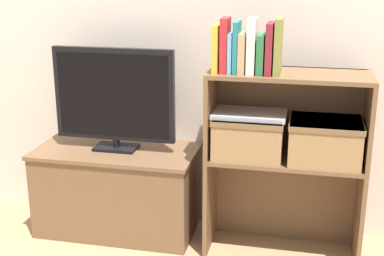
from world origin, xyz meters
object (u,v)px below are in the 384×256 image
at_px(tv, 114,97).
at_px(book_maroon, 270,48).
at_px(book_mustard, 217,48).
at_px(book_forest, 261,54).
at_px(tv_stand, 118,189).
at_px(storage_basket_left, 249,134).
at_px(storage_basket_right, 325,139).
at_px(book_tan, 243,53).
at_px(book_olive, 278,46).
at_px(book_teal, 237,47).
at_px(laptop, 250,114).
at_px(book_crimson, 225,45).
at_px(book_skyblue, 231,53).
at_px(book_ivory, 252,46).

height_order(tv, book_maroon, book_maroon).
bearing_deg(book_mustard, book_forest, 0.00).
distance_m(tv_stand, storage_basket_left, 0.80).
bearing_deg(storage_basket_right, book_mustard, -175.79).
distance_m(book_mustard, storage_basket_left, 0.44).
distance_m(tv_stand, book_forest, 1.08).
bearing_deg(book_maroon, book_tan, -180.00).
bearing_deg(book_olive, book_forest, 180.00).
relative_size(tv_stand, book_maroon, 3.70).
bearing_deg(book_maroon, book_olive, 0.00).
bearing_deg(book_teal, laptop, 30.09).
xyz_separation_m(tv, laptop, (0.70, -0.07, -0.03)).
relative_size(book_mustard, book_crimson, 0.87).
relative_size(book_crimson, book_skyblue, 1.38).
xyz_separation_m(book_crimson, laptop, (0.12, 0.04, -0.33)).
xyz_separation_m(book_crimson, book_olive, (0.24, 0.00, 0.00)).
xyz_separation_m(book_forest, laptop, (-0.05, 0.04, -0.29)).
bearing_deg(book_ivory, book_teal, 180.00).
relative_size(book_mustard, book_tan, 1.20).
xyz_separation_m(book_mustard, book_crimson, (0.04, 0.00, 0.02)).
height_order(book_mustard, book_olive, book_olive).
bearing_deg(tv_stand, book_forest, -8.18).
bearing_deg(book_ivory, storage_basket_left, 96.60).
bearing_deg(book_skyblue, book_olive, 0.00).
height_order(book_ivory, laptop, book_ivory).
distance_m(tv_stand, book_tan, 1.03).
height_order(book_teal, book_forest, book_teal).
bearing_deg(storage_basket_left, tv_stand, 174.29).
relative_size(book_skyblue, storage_basket_right, 0.54).
bearing_deg(book_maroon, storage_basket_left, 156.00).
bearing_deg(book_forest, book_maroon, 0.00).
height_order(book_teal, book_maroon, book_teal).
height_order(book_maroon, laptop, book_maroon).
relative_size(book_maroon, storage_basket_left, 0.69).
relative_size(tv_stand, book_ivory, 3.42).
bearing_deg(storage_basket_right, book_olive, -170.88).
height_order(book_teal, laptop, book_teal).
bearing_deg(tv_stand, storage_basket_right, -3.81).
relative_size(book_crimson, book_ivory, 0.99).
xyz_separation_m(book_tan, storage_basket_right, (0.39, 0.04, -0.39)).
relative_size(book_mustard, book_skyblue, 1.21).
bearing_deg(book_teal, book_crimson, 180.00).
xyz_separation_m(book_olive, storage_basket_right, (0.23, 0.04, -0.43)).
bearing_deg(laptop, tv, 174.42).
bearing_deg(book_mustard, storage_basket_right, 4.21).
bearing_deg(book_forest, book_ivory, -180.00).
distance_m(book_crimson, laptop, 0.35).
xyz_separation_m(tv_stand, book_forest, (0.75, -0.11, 0.77)).
bearing_deg(book_crimson, storage_basket_right, 4.53).
height_order(book_teal, book_ivory, book_ivory).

